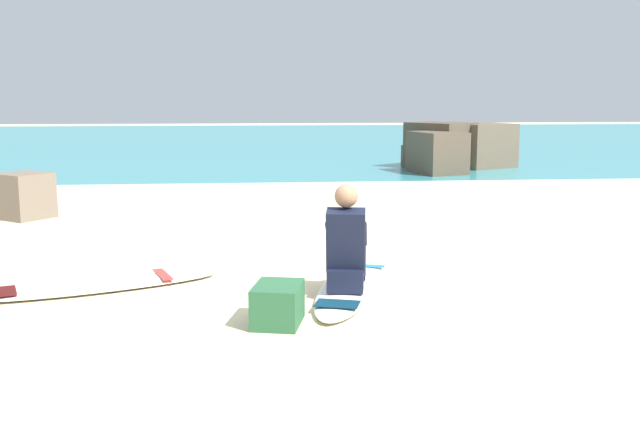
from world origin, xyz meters
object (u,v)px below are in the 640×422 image
Objects in this scene: surfer_seated at (346,248)px; beach_bag at (278,304)px; surfboard_spare_near at (91,286)px; shoreline_rock at (24,196)px; surfboard_main at (351,285)px.

beach_bag is at bearing -129.64° from surfer_seated.
shoreline_rock is at bearing 113.85° from surfboard_spare_near.
shoreline_rock is (-4.25, 4.35, 0.30)m from surfboard_main.
surfer_seated is 2.41m from surfboard_spare_near.
surfboard_main is 2.52× the size of surfer_seated.
shoreline_rock is at bearing 132.55° from surfer_seated.
surfer_seated is at bearing -9.75° from surfboard_spare_near.
surfboard_main and surfboard_spare_near have the same top height.
surfboard_spare_near is 5.06× the size of beach_bag.
surfboard_spare_near is 4.55m from shoreline_rock.
shoreline_rock reaches higher than beach_bag.
beach_bag is at bearing -56.47° from shoreline_rock.
surfboard_main is at bearing -45.67° from shoreline_rock.
surfboard_spare_near is at bearing 145.14° from beach_bag.
surfboard_spare_near is 3.61× the size of shoreline_rock.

